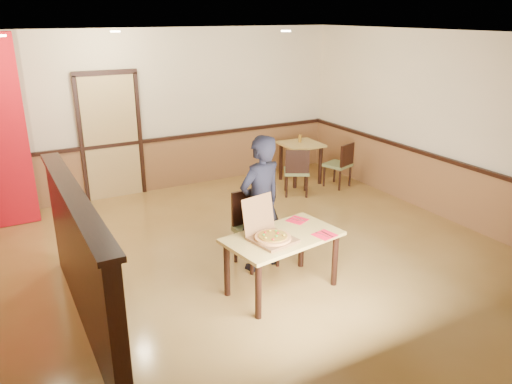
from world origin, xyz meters
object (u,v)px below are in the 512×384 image
side_table (301,152)px  condiment (300,138)px  diner_chair (253,225)px  diner (261,204)px  side_chair_right (341,163)px  side_chair_left (297,170)px  main_table (282,244)px  pizza_box (270,235)px

side_table → condiment: condiment is taller
diner_chair → diner: size_ratio=0.56×
side_chair_right → diner: 3.42m
side_chair_right → diner: size_ratio=0.49×
side_chair_left → side_table: (0.48, 0.61, 0.11)m
main_table → diner: size_ratio=0.81×
main_table → side_chair_left: (1.88, 2.58, -0.12)m
condiment → side_chair_left: bearing=-126.7°
diner_chair → side_chair_right: diner_chair is taller
condiment → diner: bearing=-131.3°
side_chair_left → diner: bearing=76.8°
side_table → pizza_box: (-2.54, -3.22, 0.17)m
condiment → side_chair_right: bearing=-57.0°
main_table → diner: (0.06, 0.61, 0.27)m
main_table → side_table: 3.96m
main_table → side_chair_left: 3.19m
diner → diner_chair: bearing=-96.1°
main_table → side_chair_left: size_ratio=1.62×
main_table → condiment: 4.05m
pizza_box → condiment: pizza_box is taller
side_table → pizza_box: size_ratio=1.31×
side_chair_left → pizza_box: 3.34m
side_chair_left → side_table: side_chair_left is taller
pizza_box → side_chair_left: bearing=40.7°
diner → condiment: bearing=-144.0°
main_table → condiment: condiment is taller
diner → main_table: bearing=71.8°
main_table → side_table: side_table is taller
side_chair_right → condiment: 0.89m
side_chair_left → condiment: condiment is taller
diner_chair → pizza_box: (-0.22, -0.79, 0.23)m
side_table → diner: bearing=-131.8°
main_table → side_chair_right: size_ratio=1.67×
main_table → pizza_box: 0.24m
main_table → diner: bearing=75.8°
pizza_box → side_table: bearing=40.7°
main_table → side_chair_right: bearing=33.6°
side_chair_left → side_chair_right: size_ratio=1.03×
side_chair_left → condiment: size_ratio=6.11×
side_chair_right → diner: bearing=16.4°
side_chair_left → side_chair_right: (0.95, -0.00, -0.01)m
side_chair_right → main_table: bearing=23.4°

